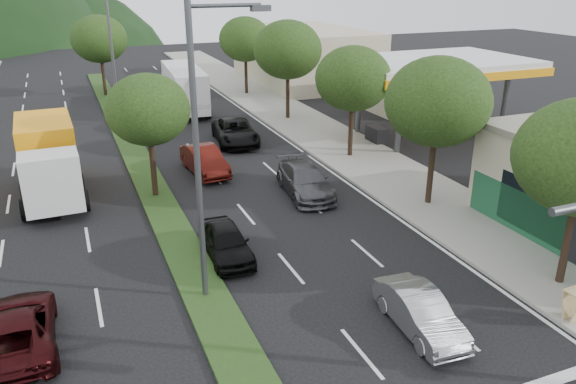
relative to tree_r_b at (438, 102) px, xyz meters
name	(u,v)px	position (x,y,z in m)	size (l,w,h in m)	color
sidewalk_right	(322,134)	(0.50, 13.00, -4.96)	(5.00, 90.00, 0.15)	gray
median	(129,143)	(-12.00, 16.00, -4.98)	(1.60, 56.00, 0.12)	#1B3714
gas_canopy	(433,68)	(7.00, 10.00, -0.39)	(12.20, 8.20, 5.25)	silver
bldg_right_far	(304,55)	(7.50, 32.00, -2.44)	(10.00, 16.00, 5.20)	#BCB496
tree_r_b	(438,102)	(0.00, 0.00, 0.00)	(4.80, 4.80, 6.94)	black
tree_r_c	(353,79)	(0.00, 8.00, -0.29)	(4.40, 4.40, 6.48)	black
tree_r_d	(288,50)	(0.00, 18.00, 0.14)	(5.00, 5.00, 7.17)	black
tree_r_e	(245,39)	(0.00, 28.00, -0.14)	(4.60, 4.60, 6.71)	black
tree_med_near	(148,110)	(-12.00, 6.00, -0.61)	(4.00, 4.00, 6.02)	black
tree_med_far	(99,39)	(-12.00, 32.00, -0.03)	(4.80, 4.80, 6.94)	black
streetlight_near	(203,141)	(-11.79, -4.00, 0.55)	(2.60, 0.25, 10.00)	#47494C
streetlight_mid	(115,47)	(-11.79, 21.00, 0.55)	(2.60, 0.25, 10.00)	#47494C
sedan_silver	(420,312)	(-6.26, -8.39, -4.39)	(1.36, 3.91, 1.29)	#95979C
suv_maroon	(17,329)	(-17.85, -4.64, -4.39)	(2.15, 4.67, 1.30)	black
car_queue_a	(226,242)	(-10.50, -1.48, -4.37)	(1.57, 3.91, 1.33)	black
car_queue_b	(305,180)	(-4.94, 3.52, -4.31)	(2.05, 5.04, 1.46)	#444448
car_queue_c	(204,160)	(-8.83, 8.52, -4.29)	(1.58, 4.53, 1.49)	#4D120C
car_queue_d	(235,132)	(-5.51, 13.52, -4.28)	(2.51, 5.45, 1.51)	black
car_queue_e	(146,122)	(-10.50, 18.52, -4.31)	(1.72, 4.27, 1.46)	#4C4C51
box_truck	(49,162)	(-16.72, 8.21, -3.30)	(3.12, 7.54, 3.68)	silver
motorhome	(184,88)	(-6.50, 23.94, -3.22)	(3.32, 9.06, 3.42)	silver
a_frame_sign	(576,303)	(-1.50, -9.98, -4.27)	(0.67, 0.75, 1.39)	tan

